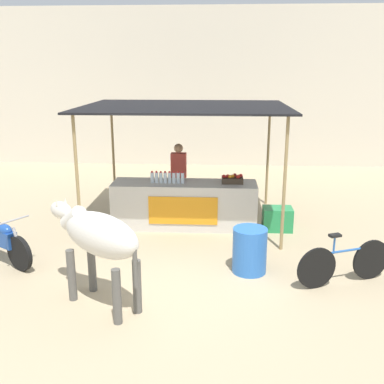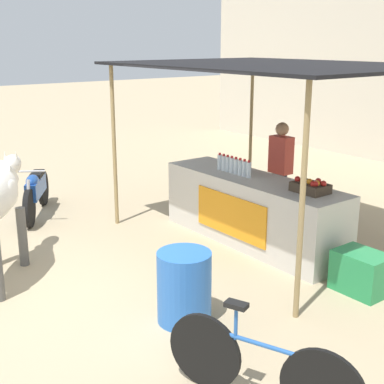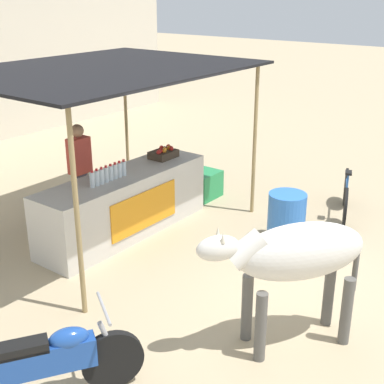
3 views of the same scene
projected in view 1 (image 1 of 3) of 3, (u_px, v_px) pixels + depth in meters
ground_plane at (175, 271)px, 7.47m from camera, size 60.00×60.00×0.00m
building_wall_far at (199, 88)px, 15.04m from camera, size 16.00×0.50×5.16m
stall_counter at (184, 205)px, 9.45m from camera, size 3.00×0.82×0.96m
stall_awning at (185, 110)px, 9.22m from camera, size 4.20×3.20×2.52m
water_bottle_row at (167, 178)px, 9.26m from camera, size 0.70×0.07×0.25m
fruit_crate at (233, 179)px, 9.29m from camera, size 0.44×0.32×0.18m
vendor_behind_counter at (179, 179)px, 10.08m from camera, size 0.34×0.22×1.65m
cooler_box at (277, 219)px, 9.31m from camera, size 0.60×0.44×0.48m
water_barrel at (250, 250)px, 7.37m from camera, size 0.56×0.56×0.76m
cow at (98, 237)px, 6.17m from camera, size 1.68×1.37×1.44m
bicycle_leaning at (344, 263)px, 6.97m from camera, size 1.56×0.65×0.85m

